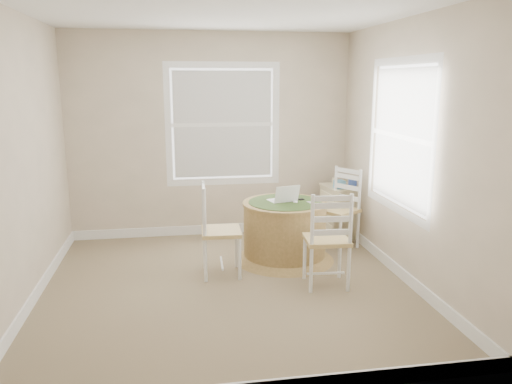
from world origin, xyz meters
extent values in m
cube|color=#8C7759|center=(0.00, 0.00, -0.01)|extent=(3.60, 3.60, 0.02)
cube|color=white|center=(0.00, 0.00, 2.61)|extent=(3.60, 3.60, 0.02)
cube|color=beige|center=(0.00, 1.81, 1.30)|extent=(3.60, 0.02, 2.60)
cube|color=beige|center=(0.00, -1.81, 1.30)|extent=(3.60, 0.02, 2.60)
cube|color=beige|center=(-1.81, 0.00, 1.30)|extent=(0.02, 3.60, 2.60)
cube|color=beige|center=(1.81, 0.00, 1.30)|extent=(0.02, 3.60, 2.60)
cube|color=white|center=(0.00, 1.79, 0.06)|extent=(3.60, 0.02, 0.12)
cube|color=white|center=(-1.79, 0.00, 0.06)|extent=(0.02, 3.60, 0.12)
cube|color=white|center=(1.79, 0.00, 0.06)|extent=(0.02, 3.60, 0.12)
cylinder|color=#A37F49|center=(0.73, 0.68, 0.37)|extent=(0.93, 0.93, 0.60)
cone|color=#A37F49|center=(0.73, 0.68, 0.03)|extent=(1.13, 1.13, 0.07)
cylinder|color=#A37F49|center=(0.73, 0.68, 0.65)|extent=(0.95, 0.95, 0.03)
cylinder|color=#365223|center=(0.73, 0.68, 0.67)|extent=(0.82, 0.82, 0.01)
cone|color=#365223|center=(0.73, 0.68, 0.61)|extent=(0.91, 0.91, 0.10)
cube|color=white|center=(0.71, 0.75, 0.67)|extent=(0.33, 0.27, 0.02)
cube|color=silver|center=(0.71, 0.75, 0.68)|extent=(0.26, 0.17, 0.00)
cube|color=black|center=(0.74, 0.63, 0.78)|extent=(0.30, 0.13, 0.19)
ellipsoid|color=white|center=(0.83, 0.64, 0.68)|extent=(0.07, 0.09, 0.03)
cube|color=#B7BABF|center=(0.99, 0.60, 0.67)|extent=(0.06, 0.10, 0.02)
cube|color=black|center=(0.93, 0.73, 0.68)|extent=(0.07, 0.06, 0.02)
cube|color=beige|center=(1.62, 1.42, 0.33)|extent=(0.40, 0.52, 0.65)
cube|color=beige|center=(1.62, 1.42, 0.66)|extent=(0.44, 0.55, 0.02)
cube|color=beige|center=(1.46, 1.40, 0.13)|extent=(0.06, 0.41, 0.14)
cube|color=beige|center=(1.46, 1.40, 0.33)|extent=(0.06, 0.41, 0.14)
cube|color=beige|center=(1.46, 1.40, 0.52)|extent=(0.06, 0.41, 0.14)
cube|color=#58A1CB|center=(1.57, 1.30, 0.72)|extent=(0.13, 0.13, 0.10)
cube|color=#E0B44F|center=(1.63, 1.48, 0.70)|extent=(0.16, 0.12, 0.06)
cube|color=#3854A9|center=(1.74, 1.36, 0.73)|extent=(0.09, 0.09, 0.12)
cylinder|color=beige|center=(1.59, 1.52, 0.72)|extent=(0.07, 0.07, 0.09)
camera|label=1|loc=(-0.48, -4.60, 2.00)|focal=35.00mm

